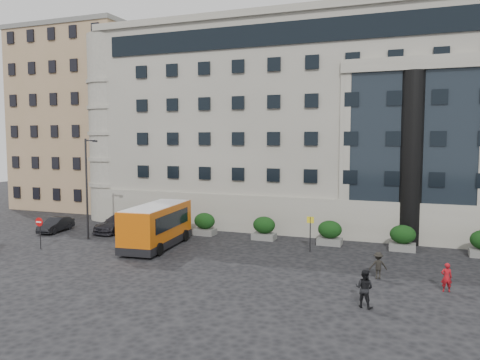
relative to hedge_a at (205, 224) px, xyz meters
The scene contains 20 objects.
ground 8.81m from the hedge_a, 62.85° to the right, with size 120.00×120.00×0.00m, color black.
civic_building 19.15m from the hedge_a, 54.85° to the left, with size 44.00×24.00×18.00m, color gray.
entrance_column 17.13m from the hedge_a, ahead, with size 1.80×1.80×13.00m, color black.
apartment_near 25.12m from the hedge_a, 148.62° to the left, with size 14.00×14.00×20.00m, color #997E59.
apartment_far 39.27m from the hedge_a, 127.29° to the left, with size 13.00×13.00×22.00m, color brown.
hedge_a is the anchor object (origin of this frame).
hedge_b 5.20m from the hedge_a, ahead, with size 1.80×1.26×1.84m.
hedge_c 10.40m from the hedge_a, ahead, with size 1.80×1.26×1.84m.
hedge_d 15.60m from the hedge_a, ahead, with size 1.80×1.26×1.84m.
street_lamp 9.89m from the hedge_a, 148.84° to the right, with size 1.16×0.18×8.00m.
bus_stop_sign 9.94m from the hedge_a, 16.42° to the right, with size 0.50×0.08×2.52m.
no_entry_sign 12.64m from the hedge_a, 135.52° to the right, with size 0.64×0.16×2.32m.
minibus 5.51m from the hedge_a, 105.20° to the right, with size 3.37×7.70×3.12m.
red_truck 10.66m from the hedge_a, 144.67° to the left, with size 3.50×5.88×2.96m.
parked_car_b 12.97m from the hedge_a, 165.07° to the right, with size 1.31×3.75×1.24m, color black.
parked_car_c 7.61m from the hedge_a, behind, with size 2.07×5.10×1.48m, color black.
parked_car_d 12.76m from the hedge_a, 149.16° to the left, with size 2.11×4.57×1.27m, color black.
pedestrian_a 20.03m from the hedge_a, 26.00° to the right, with size 0.56×0.37×1.53m, color #9F0F17.
pedestrian_b 19.00m from the hedge_a, 41.58° to the right, with size 0.89×0.69×1.83m, color black.
pedestrian_c 16.38m from the hedge_a, 27.85° to the right, with size 1.00×0.57×1.54m, color black.
Camera 1 is at (12.31, -27.11, 7.97)m, focal length 35.00 mm.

